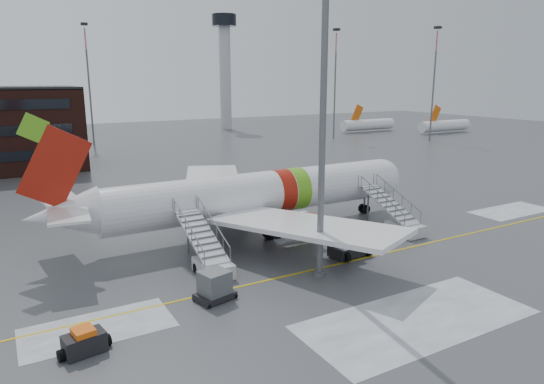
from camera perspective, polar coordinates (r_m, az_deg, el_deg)
ground at (r=40.16m, az=12.33°, el=-6.60°), size 260.00×260.00×0.00m
airliner at (r=42.56m, az=-2.45°, el=-0.38°), size 35.03×32.97×11.18m
airstair_fwd at (r=44.59m, az=14.75°, el=-3.31°), size 2.05×7.70×3.48m
airstair_aft at (r=34.84m, az=-7.43°, el=-7.63°), size 2.05×7.70×3.48m
pushback_tug at (r=37.91m, az=8.92°, el=-6.37°), size 3.29×2.58×1.80m
uld_container at (r=30.67m, az=-6.76°, el=-10.97°), size 2.60×2.15×1.86m
baggage_tractor at (r=26.90m, az=-21.21°, el=-16.20°), size 2.65×1.50×1.33m
light_mast_near at (r=31.81m, az=6.06°, el=10.77°), size 1.20×1.20×23.20m
control_tower at (r=134.97m, az=-5.56°, el=15.36°), size 6.40×6.40×30.00m
light_mast_far_ne at (r=112.48m, az=7.45°, el=13.26°), size 1.20×1.20×24.25m
light_mast_far_n at (r=107.28m, az=-20.78°, el=12.56°), size 1.20×1.20×24.25m
light_mast_far_e at (r=112.94m, az=18.54°, el=12.71°), size 1.20×1.20×24.25m
distant_aircraft at (r=128.02m, az=14.11°, el=6.75°), size 35.00×18.00×8.00m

